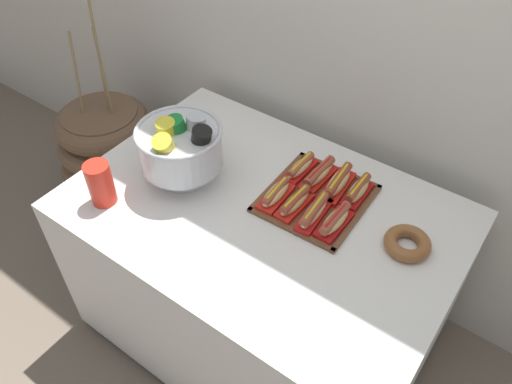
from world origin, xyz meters
The scene contains 15 objects.
ground_plane centered at (0.00, 0.00, 0.00)m, with size 10.00×10.00×0.00m, color #7A6B5B.
buffet_table centered at (0.00, 0.00, 0.40)m, with size 1.31×0.90×0.77m.
floor_vase centered at (-1.06, 0.17, 0.30)m, with size 0.53×0.53×1.20m.
serving_tray centered at (0.12, 0.14, 0.77)m, with size 0.34×0.37×0.01m.
hot_dog_0 centered at (0.01, 0.05, 0.80)m, with size 0.07×0.17×0.06m.
hot_dog_1 centered at (0.09, 0.06, 0.80)m, with size 0.06×0.17×0.06m.
hot_dog_2 centered at (0.16, 0.06, 0.80)m, with size 0.07×0.19×0.06m.
hot_dog_3 centered at (0.24, 0.06, 0.80)m, with size 0.07×0.16×0.06m.
hot_dog_4 centered at (0.01, 0.22, 0.80)m, with size 0.06×0.16×0.06m.
hot_dog_5 centered at (0.08, 0.22, 0.80)m, with size 0.06×0.18×0.06m.
hot_dog_6 centered at (0.16, 0.22, 0.80)m, with size 0.08×0.19×0.06m.
hot_dog_7 centered at (0.23, 0.23, 0.80)m, with size 0.06×0.15×0.06m.
punch_bowl centered at (-0.32, -0.04, 0.92)m, with size 0.30×0.30×0.26m.
cup_stack centered at (-0.46, -0.29, 0.85)m, with size 0.09×0.09×0.16m.
donut centered at (0.46, 0.12, 0.79)m, with size 0.15×0.15×0.04m.
Camera 1 is at (0.68, -0.98, 2.00)m, focal length 35.41 mm.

